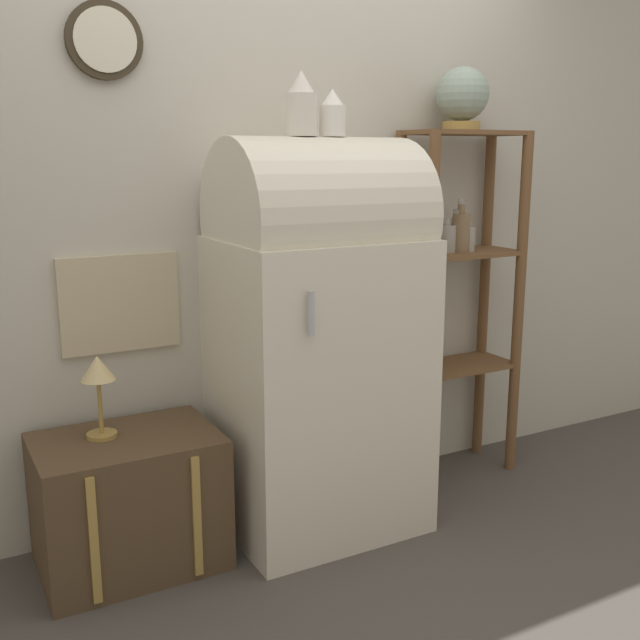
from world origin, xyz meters
The scene contains 9 objects.
ground_plane centered at (0.00, 0.00, 0.00)m, with size 12.00×12.00×0.00m, color #4C4742.
wall_back centered at (-0.01, 0.57, 1.35)m, with size 7.00×0.09×2.70m.
refrigerator centered at (0.00, 0.24, 0.82)m, with size 0.77×0.66×1.58m.
suitcase_trunk centered at (-0.78, 0.28, 0.25)m, with size 0.66×0.47×0.51m.
shelf_unit centered at (0.83, 0.38, 0.94)m, with size 0.57×0.30×1.62m.
globe centered at (0.82, 0.40, 1.77)m, with size 0.24×0.24×0.28m.
vase_left centered at (-0.07, 0.25, 1.70)m, with size 0.12×0.12×0.24m.
vase_center centered at (0.07, 0.25, 1.67)m, with size 0.10×0.10×0.18m.
desk_lamp centered at (-0.86, 0.32, 0.74)m, with size 0.12×0.12×0.31m.
Camera 1 is at (-1.40, -2.32, 1.52)m, focal length 42.00 mm.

